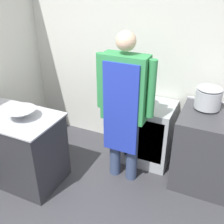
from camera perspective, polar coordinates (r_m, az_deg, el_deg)
wall_back at (r=3.59m, az=6.19°, el=11.85°), size 8.00×0.05×2.70m
prep_counter at (r=3.44m, az=-19.96°, el=-7.23°), size 1.13×0.66×0.89m
stove at (r=3.39m, az=21.85°, el=-7.92°), size 0.94×0.76×0.94m
fridge_unit at (r=3.60m, az=8.18°, el=-4.51°), size 0.59×0.57×0.84m
person_cook at (r=2.94m, az=2.69°, el=2.26°), size 0.69×0.24×1.84m
mixing_bowl at (r=3.09m, az=-19.27°, el=-0.34°), size 0.35×0.35×0.11m
stock_pot at (r=3.22m, az=20.26°, el=3.09°), size 0.30×0.30×0.27m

